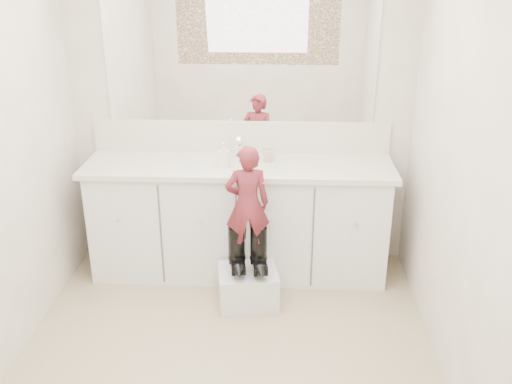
{
  "coord_description": "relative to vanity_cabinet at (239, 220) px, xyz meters",
  "views": [
    {
      "loc": [
        0.32,
        -2.72,
        2.3
      ],
      "look_at": [
        0.15,
        0.74,
        0.87
      ],
      "focal_mm": 40.0,
      "sensor_mm": 36.0,
      "label": 1
    }
  ],
  "objects": [
    {
      "name": "floor",
      "position": [
        0.0,
        -1.23,
        -0.42
      ],
      "size": [
        3.0,
        3.0,
        0.0
      ],
      "primitive_type": "plane",
      "color": "#927E5F",
      "rests_on": "ground"
    },
    {
      "name": "wall_back",
      "position": [
        0.0,
        0.27,
        0.77
      ],
      "size": [
        2.6,
        0.0,
        2.6
      ],
      "primitive_type": "plane",
      "rotation": [
        1.57,
        0.0,
        0.0
      ],
      "color": "#BCB0A0",
      "rests_on": "floor"
    },
    {
      "name": "wall_right",
      "position": [
        1.3,
        -1.23,
        0.78
      ],
      "size": [
        0.0,
        3.0,
        3.0
      ],
      "primitive_type": "plane",
      "rotation": [
        1.57,
        0.0,
        -1.57
      ],
      "color": "#BCB0A0",
      "rests_on": "floor"
    },
    {
      "name": "vanity_cabinet",
      "position": [
        0.0,
        0.0,
        0.0
      ],
      "size": [
        2.2,
        0.55,
        0.85
      ],
      "primitive_type": "cube",
      "color": "silver",
      "rests_on": "floor"
    },
    {
      "name": "countertop",
      "position": [
        0.0,
        -0.01,
        0.45
      ],
      "size": [
        2.28,
        0.58,
        0.04
      ],
      "primitive_type": "cube",
      "color": "beige",
      "rests_on": "vanity_cabinet"
    },
    {
      "name": "backsplash",
      "position": [
        0.0,
        0.26,
        0.59
      ],
      "size": [
        2.28,
        0.03,
        0.25
      ],
      "primitive_type": "cube",
      "color": "beige",
      "rests_on": "countertop"
    },
    {
      "name": "mirror",
      "position": [
        0.0,
        0.26,
        1.22
      ],
      "size": [
        2.0,
        0.02,
        1.0
      ],
      "primitive_type": "cube",
      "color": "white",
      "rests_on": "wall_back"
    },
    {
      "name": "dot_panel",
      "position": [
        0.0,
        -2.71,
        1.22
      ],
      "size": [
        2.0,
        0.01,
        1.2
      ],
      "primitive_type": "cube",
      "color": "#472819",
      "rests_on": "wall_front"
    },
    {
      "name": "faucet",
      "position": [
        0.0,
        0.15,
        0.52
      ],
      "size": [
        0.08,
        0.08,
        0.1
      ],
      "primitive_type": "cylinder",
      "color": "silver",
      "rests_on": "countertop"
    },
    {
      "name": "cup",
      "position": [
        0.22,
        0.06,
        0.51
      ],
      "size": [
        0.1,
        0.1,
        0.09
      ],
      "primitive_type": "imported",
      "rotation": [
        0.0,
        0.0,
        0.03
      ],
      "color": "#C0B999",
      "rests_on": "countertop"
    },
    {
      "name": "soap_bottle",
      "position": [
        -0.11,
        -0.06,
        0.55
      ],
      "size": [
        0.09,
        0.1,
        0.18
      ],
      "primitive_type": "imported",
      "rotation": [
        0.0,
        0.0,
        -0.2
      ],
      "color": "white",
      "rests_on": "countertop"
    },
    {
      "name": "step_stool",
      "position": [
        0.09,
        -0.48,
        -0.29
      ],
      "size": [
        0.46,
        0.4,
        0.26
      ],
      "primitive_type": "cube",
      "rotation": [
        0.0,
        0.0,
        0.16
      ],
      "color": "silver",
      "rests_on": "floor"
    },
    {
      "name": "boot_left",
      "position": [
        0.02,
        -0.48,
        0.01
      ],
      "size": [
        0.16,
        0.24,
        0.34
      ],
      "primitive_type": null,
      "rotation": [
        0.0,
        0.0,
        0.16
      ],
      "color": "black",
      "rests_on": "step_stool"
    },
    {
      "name": "boot_right",
      "position": [
        0.17,
        -0.48,
        0.01
      ],
      "size": [
        0.16,
        0.24,
        0.34
      ],
      "primitive_type": null,
      "rotation": [
        0.0,
        0.0,
        0.16
      ],
      "color": "black",
      "rests_on": "step_stool"
    },
    {
      "name": "toddler",
      "position": [
        0.09,
        -0.48,
        0.35
      ],
      "size": [
        0.33,
        0.24,
        0.82
      ],
      "primitive_type": "imported",
      "rotation": [
        0.0,
        0.0,
        3.3
      ],
      "color": "#AE353E",
      "rests_on": "step_stool"
    },
    {
      "name": "toothbrush",
      "position": [
        0.16,
        -0.48,
        0.49
      ],
      "size": [
        0.14,
        0.03,
        0.06
      ],
      "primitive_type": "cylinder",
      "rotation": [
        0.0,
        1.22,
        0.16
      ],
      "color": "#CD4F93",
      "rests_on": "toddler"
    }
  ]
}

